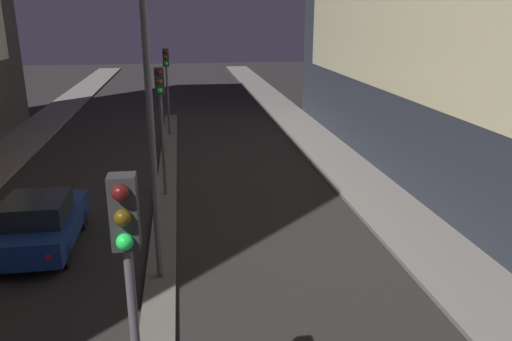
% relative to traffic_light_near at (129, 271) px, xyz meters
% --- Properties ---
extents(median_strip, '(0.75, 29.13, 0.13)m').
position_rel_traffic_light_near_xyz_m(median_strip, '(0.00, 12.03, -3.39)').
color(median_strip, '#56544F').
rests_on(median_strip, ground).
extents(traffic_light_near, '(0.32, 0.42, 4.52)m').
position_rel_traffic_light_near_xyz_m(traffic_light_near, '(0.00, 0.00, 0.00)').
color(traffic_light_near, '#4C4C51').
rests_on(traffic_light_near, median_strip).
extents(traffic_light_mid, '(0.32, 0.42, 4.52)m').
position_rel_traffic_light_near_xyz_m(traffic_light_mid, '(0.00, 11.74, 0.00)').
color(traffic_light_mid, '#4C4C51').
rests_on(traffic_light_mid, median_strip).
extents(traffic_light_far, '(0.32, 0.42, 4.52)m').
position_rel_traffic_light_near_xyz_m(traffic_light_far, '(0.00, 21.15, 0.00)').
color(traffic_light_far, '#4C4C51').
rests_on(traffic_light_far, median_strip).
extents(street_lamp, '(0.59, 0.59, 8.64)m').
position_rel_traffic_light_near_xyz_m(street_lamp, '(0.00, 5.78, 2.86)').
color(street_lamp, '#4C4C51').
rests_on(street_lamp, median_strip).
extents(car_left_lane, '(1.90, 4.02, 1.62)m').
position_rel_traffic_light_near_xyz_m(car_left_lane, '(-3.34, 8.05, -2.65)').
color(car_left_lane, navy).
rests_on(car_left_lane, ground).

